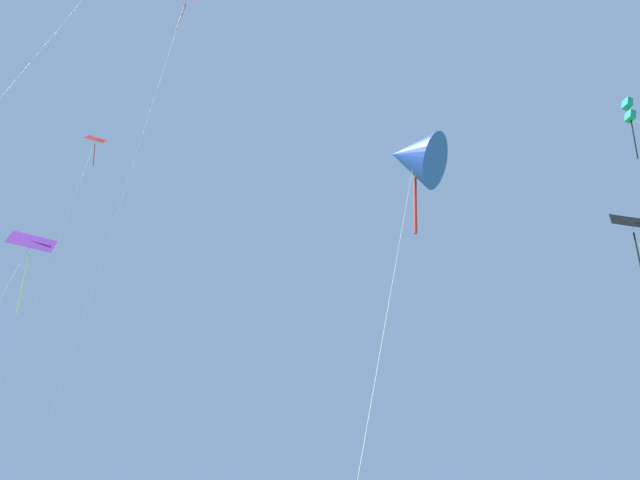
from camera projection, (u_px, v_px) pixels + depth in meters
name	position (u px, v px, depth m)	size (l,w,h in m)	color
kite_blue_delta	(414.00, 158.00, 15.99)	(2.94, 6.51, 10.88)	blue
kite_teal_box	(632.00, 114.00, 32.16)	(3.43, 9.49, 21.44)	teal
kite_purple_streamer	(28.00, 258.00, 37.19)	(2.57, 11.21, 18.15)	purple
kite_red_high	(88.00, 163.00, 43.16)	(1.33, 9.88, 26.89)	red
kite_black_large	(635.00, 235.00, 31.80)	(2.33, 7.20, 16.64)	black
kite_pink_low	(177.00, 28.00, 31.05)	(1.92, 6.34, 26.05)	pink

